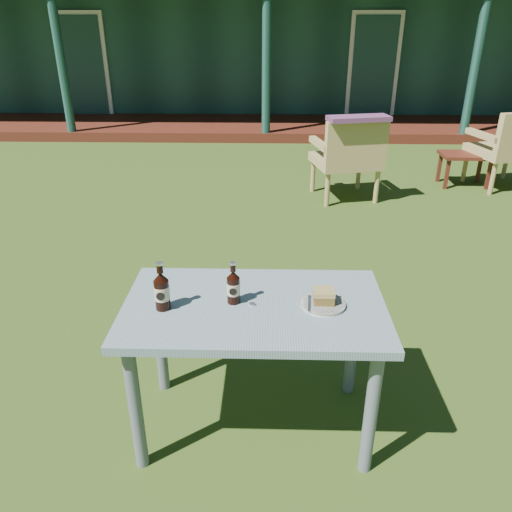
{
  "coord_description": "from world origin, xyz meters",
  "views": [
    {
      "loc": [
        0.06,
        -3.55,
        1.91
      ],
      "look_at": [
        0.0,
        -1.3,
        0.82
      ],
      "focal_mm": 35.0,
      "sensor_mm": 36.0,
      "label": 1
    }
  ],
  "objects_px": {
    "plate": "(323,304)",
    "armchair_left": "(349,155)",
    "cafe_table": "(254,323)",
    "side_table": "(466,158)",
    "cola_bottle_near": "(233,287)",
    "armchair_right": "(511,145)",
    "cake_slice": "(324,296)",
    "cola_bottle_far": "(162,290)"
  },
  "relations": [
    {
      "from": "cake_slice",
      "to": "side_table",
      "type": "xyz_separation_m",
      "value": [
        2.15,
        4.1,
        -0.42
      ]
    },
    {
      "from": "cafe_table",
      "to": "cola_bottle_far",
      "type": "height_order",
      "value": "cola_bottle_far"
    },
    {
      "from": "cafe_table",
      "to": "plate",
      "type": "distance_m",
      "value": 0.33
    },
    {
      "from": "cafe_table",
      "to": "armchair_left",
      "type": "height_order",
      "value": "armchair_left"
    },
    {
      "from": "armchair_right",
      "to": "cafe_table",
      "type": "bearing_deg",
      "value": -126.09
    },
    {
      "from": "armchair_right",
      "to": "cake_slice",
      "type": "bearing_deg",
      "value": -123.08
    },
    {
      "from": "cafe_table",
      "to": "cola_bottle_far",
      "type": "distance_m",
      "value": 0.45
    },
    {
      "from": "cola_bottle_near",
      "to": "cola_bottle_far",
      "type": "height_order",
      "value": "cola_bottle_far"
    },
    {
      "from": "cafe_table",
      "to": "cola_bottle_near",
      "type": "xyz_separation_m",
      "value": [
        -0.09,
        0.02,
        0.18
      ]
    },
    {
      "from": "plate",
      "to": "side_table",
      "type": "height_order",
      "value": "plate"
    },
    {
      "from": "armchair_right",
      "to": "side_table",
      "type": "height_order",
      "value": "armchair_right"
    },
    {
      "from": "cafe_table",
      "to": "side_table",
      "type": "bearing_deg",
      "value": 59.06
    },
    {
      "from": "cola_bottle_near",
      "to": "armchair_left",
      "type": "distance_m",
      "value": 3.67
    },
    {
      "from": "cola_bottle_near",
      "to": "plate",
      "type": "bearing_deg",
      "value": -2.6
    },
    {
      "from": "side_table",
      "to": "cafe_table",
      "type": "bearing_deg",
      "value": -120.94
    },
    {
      "from": "cake_slice",
      "to": "cola_bottle_far",
      "type": "height_order",
      "value": "cola_bottle_far"
    },
    {
      "from": "plate",
      "to": "cake_slice",
      "type": "distance_m",
      "value": 0.04
    },
    {
      "from": "side_table",
      "to": "armchair_left",
      "type": "bearing_deg",
      "value": -159.24
    },
    {
      "from": "cake_slice",
      "to": "cola_bottle_far",
      "type": "distance_m",
      "value": 0.73
    },
    {
      "from": "armchair_right",
      "to": "plate",
      "type": "bearing_deg",
      "value": -123.03
    },
    {
      "from": "side_table",
      "to": "plate",
      "type": "bearing_deg",
      "value": -117.6
    },
    {
      "from": "cake_slice",
      "to": "side_table",
      "type": "distance_m",
      "value": 4.64
    },
    {
      "from": "cafe_table",
      "to": "cake_slice",
      "type": "relative_size",
      "value": 13.04
    },
    {
      "from": "cola_bottle_near",
      "to": "side_table",
      "type": "xyz_separation_m",
      "value": [
        2.56,
        4.09,
        -0.46
      ]
    },
    {
      "from": "cola_bottle_far",
      "to": "armchair_left",
      "type": "relative_size",
      "value": 0.25
    },
    {
      "from": "cola_bottle_far",
      "to": "armchair_right",
      "type": "distance_m",
      "value": 5.24
    },
    {
      "from": "cake_slice",
      "to": "armchair_left",
      "type": "height_order",
      "value": "armchair_left"
    },
    {
      "from": "cake_slice",
      "to": "cola_bottle_far",
      "type": "xyz_separation_m",
      "value": [
        -0.72,
        -0.05,
        0.05
      ]
    },
    {
      "from": "cake_slice",
      "to": "armchair_right",
      "type": "xyz_separation_m",
      "value": [
        2.6,
        3.99,
        -0.24
      ]
    },
    {
      "from": "cake_slice",
      "to": "side_table",
      "type": "relative_size",
      "value": 0.15
    },
    {
      "from": "cafe_table",
      "to": "armchair_right",
      "type": "height_order",
      "value": "armchair_right"
    },
    {
      "from": "cola_bottle_near",
      "to": "side_table",
      "type": "height_order",
      "value": "cola_bottle_near"
    },
    {
      "from": "plate",
      "to": "armchair_left",
      "type": "distance_m",
      "value": 3.59
    },
    {
      "from": "cafe_table",
      "to": "armchair_left",
      "type": "relative_size",
      "value": 1.3
    },
    {
      "from": "cola_bottle_near",
      "to": "armchair_right",
      "type": "relative_size",
      "value": 0.22
    },
    {
      "from": "cake_slice",
      "to": "armchair_left",
      "type": "distance_m",
      "value": 3.59
    },
    {
      "from": "cafe_table",
      "to": "cola_bottle_near",
      "type": "bearing_deg",
      "value": 170.15
    },
    {
      "from": "cafe_table",
      "to": "cake_slice",
      "type": "xyz_separation_m",
      "value": [
        0.32,
        0.01,
        0.15
      ]
    },
    {
      "from": "plate",
      "to": "cake_slice",
      "type": "height_order",
      "value": "cake_slice"
    },
    {
      "from": "cola_bottle_far",
      "to": "armchair_left",
      "type": "xyz_separation_m",
      "value": [
        1.35,
        3.58,
        -0.29
      ]
    },
    {
      "from": "cafe_table",
      "to": "side_table",
      "type": "xyz_separation_m",
      "value": [
        2.46,
        4.11,
        -0.28
      ]
    },
    {
      "from": "cafe_table",
      "to": "plate",
      "type": "bearing_deg",
      "value": -0.37
    }
  ]
}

